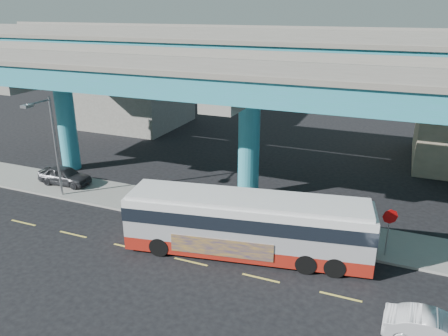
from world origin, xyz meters
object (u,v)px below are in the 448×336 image
at_px(street_lamp, 48,134).
at_px(transit_bus, 247,223).
at_px(sedan, 436,331).
at_px(parked_car, 65,175).
at_px(stop_sign, 389,222).

bearing_deg(street_lamp, transit_bus, -6.58).
bearing_deg(sedan, parked_car, 74.58).
relative_size(parked_car, stop_sign, 1.51).
bearing_deg(sedan, transit_bus, 69.72).
bearing_deg(stop_sign, transit_bus, -161.51).
height_order(transit_bus, parked_car, transit_bus).
bearing_deg(street_lamp, stop_sign, 1.85).
bearing_deg(stop_sign, parked_car, 175.96).
xyz_separation_m(transit_bus, sedan, (9.48, -3.73, -1.22)).
bearing_deg(street_lamp, parked_car, 117.55).
height_order(transit_bus, sedan, transit_bus).
relative_size(transit_bus, sedan, 3.36).
xyz_separation_m(transit_bus, stop_sign, (7.21, 2.47, 0.30)).
relative_size(sedan, street_lamp, 0.57).
distance_m(sedan, parked_car, 26.89).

